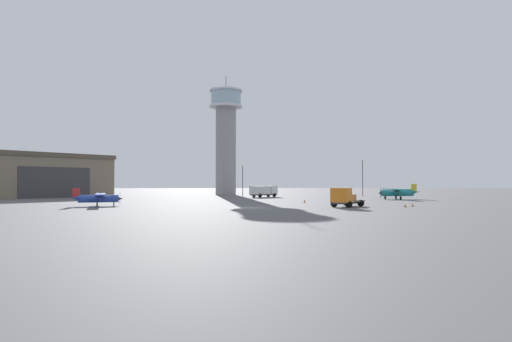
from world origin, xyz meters
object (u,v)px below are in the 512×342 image
object	(u,v)px
truck_box_white	(264,191)
control_tower	(226,134)
airplane_blue	(98,198)
traffic_cone_near_left	(412,205)
traffic_cone_near_right	(305,201)
traffic_cone_mid_apron	(405,205)
airplane_teal	(398,192)
truck_flatbed_orange	(345,198)
light_post_east	(243,177)
light_post_west	(363,175)

from	to	relation	value
truck_box_white	control_tower	bearing A→B (deg)	77.00
control_tower	airplane_blue	size ratio (longest dim) A/B	3.67
control_tower	traffic_cone_near_left	bearing A→B (deg)	-65.70
traffic_cone_near_right	traffic_cone_mid_apron	size ratio (longest dim) A/B	0.95
traffic_cone_mid_apron	airplane_teal	bearing A→B (deg)	69.10
truck_flatbed_orange	traffic_cone_near_right	xyz separation A→B (m)	(-3.02, 14.55, -1.07)
airplane_blue	truck_flatbed_orange	xyz separation A→B (m)	(36.31, -5.52, 0.06)
light_post_east	traffic_cone_near_right	bearing A→B (deg)	-73.63
truck_flatbed_orange	truck_box_white	distance (m)	42.14
airplane_blue	truck_box_white	bearing A→B (deg)	36.93
control_tower	traffic_cone_near_left	distance (m)	68.11
truck_box_white	traffic_cone_mid_apron	bearing A→B (deg)	-105.69
airplane_blue	traffic_cone_near_left	bearing A→B (deg)	-19.90
airplane_teal	traffic_cone_mid_apron	size ratio (longest dim) A/B	19.12
truck_flatbed_orange	light_post_east	xyz separation A→B (m)	(-12.46, 46.67, 3.45)
control_tower	light_post_west	xyz separation A→B (m)	(34.99, -14.28, -11.64)
control_tower	truck_flatbed_orange	distance (m)	65.37
airplane_teal	light_post_west	size ratio (longest dim) A/B	1.15
traffic_cone_near_left	truck_flatbed_orange	bearing A→B (deg)	-174.14
truck_flatbed_orange	truck_box_white	xyz separation A→B (m)	(-7.68, 41.43, 0.25)
light_post_east	traffic_cone_near_left	distance (m)	51.29
airplane_teal	light_post_west	xyz separation A→B (m)	(-0.82, 19.99, 4.06)
airplane_blue	light_post_east	bearing A→B (deg)	45.40
control_tower	truck_flatbed_orange	size ratio (longest dim) A/B	5.41
traffic_cone_mid_apron	truck_box_white	bearing A→B (deg)	111.40
traffic_cone_near_left	light_post_west	bearing A→B (deg)	80.29
airplane_teal	traffic_cone_near_left	world-z (taller)	airplane_teal
traffic_cone_near_left	airplane_blue	bearing A→B (deg)	174.60
airplane_blue	light_post_east	distance (m)	47.69
airplane_blue	control_tower	bearing A→B (deg)	55.94
airplane_blue	traffic_cone_mid_apron	size ratio (longest dim) A/B	16.23
traffic_cone_near_right	light_post_west	bearing A→B (deg)	56.44
truck_box_white	light_post_east	xyz separation A→B (m)	(-4.77, 5.24, 3.20)
truck_box_white	traffic_cone_near_right	distance (m)	27.32
control_tower	traffic_cone_mid_apron	bearing A→B (deg)	-67.73
control_tower	airplane_teal	bearing A→B (deg)	-43.74
traffic_cone_near_left	traffic_cone_mid_apron	size ratio (longest dim) A/B	1.02
light_post_west	light_post_east	distance (m)	30.93
airplane_teal	traffic_cone_near_right	world-z (taller)	airplane_teal
truck_box_white	light_post_west	xyz separation A→B (m)	(26.15, 5.51, 3.98)
airplane_blue	traffic_cone_near_left	size ratio (longest dim) A/B	15.98
truck_flatbed_orange	traffic_cone_mid_apron	size ratio (longest dim) A/B	11.00
truck_flatbed_orange	light_post_west	xyz separation A→B (m)	(18.46, 46.94, 4.23)
light_post_east	traffic_cone_near_left	world-z (taller)	light_post_east
control_tower	traffic_cone_near_right	bearing A→B (deg)	-73.86
airplane_teal	traffic_cone_near_right	size ratio (longest dim) A/B	20.09
traffic_cone_near_right	traffic_cone_mid_apron	world-z (taller)	traffic_cone_mid_apron
light_post_east	traffic_cone_near_left	xyz separation A→B (m)	(23.08, -45.58, -4.50)
airplane_blue	light_post_east	xyz separation A→B (m)	(23.85, 41.15, 3.51)
truck_box_white	traffic_cone_near_left	size ratio (longest dim) A/B	12.36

